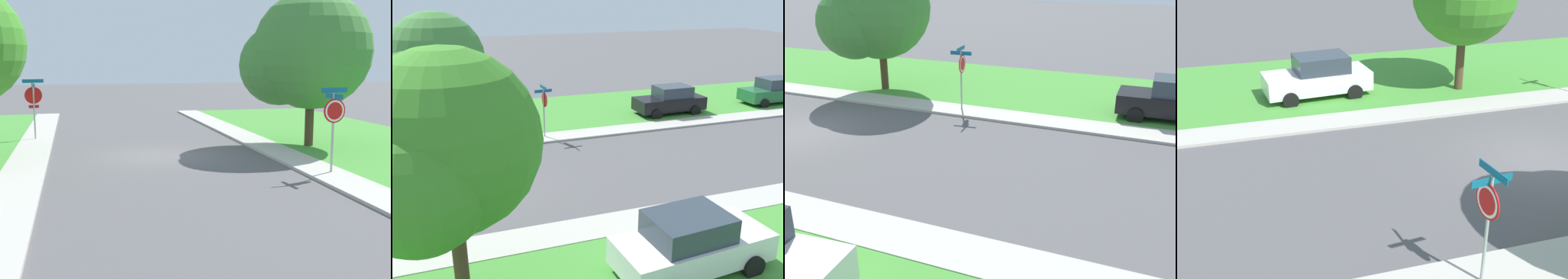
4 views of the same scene
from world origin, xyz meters
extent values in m
plane|color=#565456|center=(0.00, 0.00, 0.00)|extent=(120.00, 120.00, 0.00)
cylinder|color=#9E9EA3|center=(4.77, -4.87, 1.30)|extent=(0.07, 0.07, 2.60)
cylinder|color=red|center=(4.79, -4.92, 2.05)|extent=(0.75, 0.19, 0.76)
cylinder|color=white|center=(4.79, -4.94, 2.05)|extent=(0.65, 0.14, 0.67)
cylinder|color=red|center=(4.79, -4.94, 2.05)|extent=(0.54, 0.12, 0.55)
cube|color=#0F5B84|center=(4.77, -4.87, 2.69)|extent=(0.90, 0.21, 0.16)
cube|color=#0F5B84|center=(4.77, -4.87, 2.50)|extent=(0.21, 0.90, 0.16)
cube|color=red|center=(4.79, -4.92, 1.55)|extent=(0.43, 0.11, 0.14)
cylinder|color=#9E9EA3|center=(-4.84, 4.53, 1.30)|extent=(0.07, 0.07, 2.60)
cylinder|color=red|center=(-4.85, 4.58, 2.05)|extent=(0.76, 0.10, 0.76)
cylinder|color=white|center=(-4.85, 4.60, 2.05)|extent=(0.67, 0.07, 0.67)
cylinder|color=red|center=(-4.85, 4.60, 2.05)|extent=(0.55, 0.06, 0.55)
cube|color=#0F5B84|center=(-4.84, 4.53, 2.69)|extent=(0.92, 0.11, 0.16)
cube|color=#0F5B84|center=(-4.84, 4.53, 2.50)|extent=(0.11, 0.92, 0.16)
cylinder|color=#4C3823|center=(-6.45, -0.42, 1.16)|extent=(0.36, 0.36, 2.33)
sphere|color=#418038|center=(-6.45, -0.42, 4.01)|extent=(4.82, 4.82, 4.82)
sphere|color=#418038|center=(-5.36, -1.14, 3.41)|extent=(3.37, 3.37, 3.37)
camera|label=1|loc=(3.04, 19.00, 3.62)|focal=47.07mm
camera|label=2|loc=(16.40, -0.58, 7.32)|focal=40.47mm
camera|label=3|loc=(12.52, 12.61, 6.17)|focal=42.49mm
camera|label=4|loc=(-12.37, 9.21, 7.29)|focal=47.25mm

